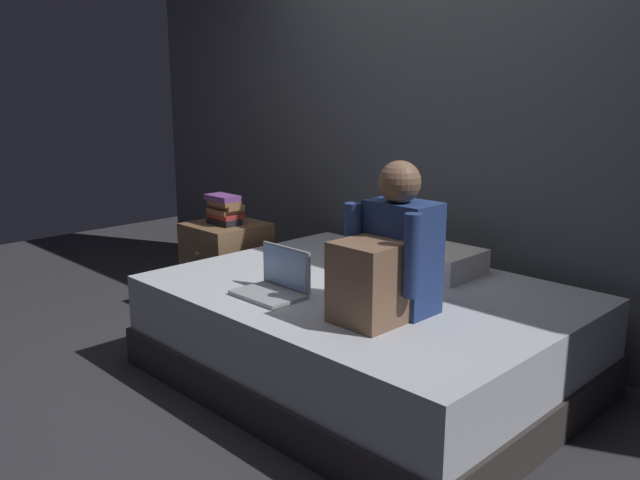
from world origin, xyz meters
name	(u,v)px	position (x,y,z in m)	size (l,w,h in m)	color
ground_plane	(292,383)	(0.00, 0.00, 0.00)	(8.00, 8.00, 0.00)	#2D2D33
wall_back	(445,100)	(0.00, 1.20, 1.35)	(5.60, 0.10, 2.70)	#4C4F54
bed	(364,333)	(0.20, 0.30, 0.24)	(2.00, 1.50, 0.48)	#332D2B
nightstand	(227,267)	(-1.10, 0.43, 0.29)	(0.44, 0.46, 0.58)	brown
person_sitting	(389,258)	(0.53, 0.07, 0.73)	(0.39, 0.44, 0.66)	navy
laptop	(275,283)	(-0.01, -0.09, 0.53)	(0.32, 0.23, 0.22)	#9EA0A5
pillow	(425,258)	(0.23, 0.75, 0.54)	(0.56, 0.36, 0.13)	silver
book_stack	(225,210)	(-1.09, 0.42, 0.67)	(0.22, 0.17, 0.19)	black
clothes_pile	(350,251)	(-0.20, 0.63, 0.52)	(0.25, 0.26, 0.11)	#3D4C8E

